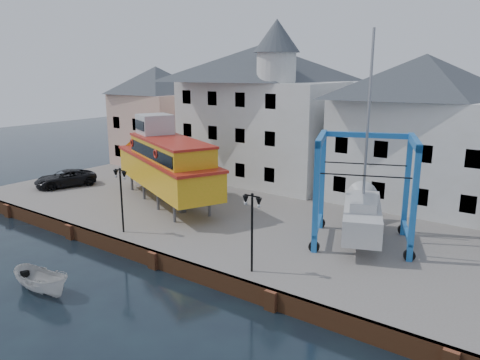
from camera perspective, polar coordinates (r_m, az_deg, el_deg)
The scene contains 12 objects.
ground at distance 27.84m, azimuth -10.40°, elevation -10.52°, with size 140.00×140.00×0.00m, color black.
hardstanding at distance 35.55m, azimuth 2.52°, elevation -4.02°, with size 44.00×22.00×1.00m, color #6C645C.
quay_wall at distance 27.71m, azimuth -10.29°, elevation -9.51°, with size 44.00×0.47×1.00m.
building_pink at distance 51.14m, azimuth -10.04°, elevation 7.70°, with size 8.00×7.00×10.30m.
building_white_main at distance 42.90m, azimuth 2.69°, elevation 8.38°, with size 14.00×8.30×14.00m.
building_white_right at distance 37.79m, azimuth 21.11°, elevation 5.62°, with size 12.00×8.00×11.20m.
lamp_post_left at distance 30.11m, azimuth -14.35°, elevation -0.46°, with size 1.12×0.32×4.20m.
lamp_post_right at distance 23.49m, azimuth 1.49°, elevation -4.01°, with size 1.12×0.32×4.20m.
tour_boat at distance 36.92m, azimuth -9.42°, elevation 2.29°, with size 15.35×9.56×6.63m.
travel_lift at distance 29.30m, azimuth 14.70°, elevation -3.10°, with size 7.03×8.39×12.39m.
van at distance 43.92m, azimuth -20.51°, elevation 0.19°, with size 2.37×5.13×1.43m, color black.
motorboat_a at distance 26.73m, azimuth -22.88°, elevation -12.51°, with size 1.41×3.74×1.45m, color silver.
Camera 1 is at (18.73, -17.21, 11.33)m, focal length 35.00 mm.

